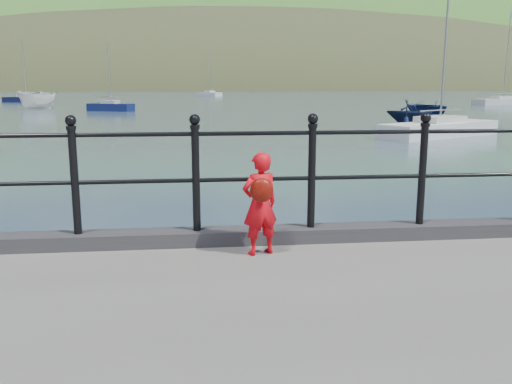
{
  "coord_description": "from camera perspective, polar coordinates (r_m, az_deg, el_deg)",
  "views": [
    {
      "loc": [
        -0.59,
        -5.61,
        2.66
      ],
      "look_at": [
        0.01,
        -0.2,
        1.55
      ],
      "focal_mm": 38.0,
      "sensor_mm": 36.0,
      "label": 1
    }
  ],
  "objects": [
    {
      "name": "ground",
      "position": [
        6.24,
        -0.3,
        -13.72
      ],
      "size": [
        600.0,
        600.0,
        0.0
      ],
      "primitive_type": "plane",
      "color": "#2D4251",
      "rests_on": "ground"
    },
    {
      "name": "kerb",
      "position": [
        5.72,
        -0.16,
        -4.57
      ],
      "size": [
        60.0,
        0.3,
        0.15
      ],
      "primitive_type": "cube",
      "color": "#28282B",
      "rests_on": "quay"
    },
    {
      "name": "railing",
      "position": [
        5.55,
        -0.16,
        2.87
      ],
      "size": [
        18.11,
        0.11,
        1.2
      ],
      "color": "black",
      "rests_on": "kerb"
    },
    {
      "name": "far_shore",
      "position": [
        249.38,
        2.72,
        5.7
      ],
      "size": [
        830.0,
        200.0,
        156.0
      ],
      "color": "#333A21",
      "rests_on": "ground"
    },
    {
      "name": "child",
      "position": [
        5.22,
        0.43,
        -1.18
      ],
      "size": [
        0.43,
        0.36,
        1.01
      ],
      "rotation": [
        0.0,
        0.0,
        3.49
      ],
      "color": "red",
      "rests_on": "quay"
    },
    {
      "name": "launch_blue",
      "position": [
        49.71,
        17.75,
        8.52
      ],
      "size": [
        4.33,
        5.56,
        1.05
      ],
      "primitive_type": "imported",
      "rotation": [
        0.0,
        0.0,
        0.15
      ],
      "color": "#12224F",
      "rests_on": "ground"
    },
    {
      "name": "launch_white",
      "position": [
        58.4,
        -22.05,
        8.97
      ],
      "size": [
        3.9,
        4.95,
        1.82
      ],
      "primitive_type": "imported",
      "rotation": [
        0.0,
        0.0,
        -0.53
      ],
      "color": "white",
      "rests_on": "ground"
    },
    {
      "name": "launch_navy",
      "position": [
        36.74,
        15.79,
        8.15
      ],
      "size": [
        3.86,
        3.78,
        1.54
      ],
      "primitive_type": "imported",
      "rotation": [
        0.0,
        0.0,
        0.93
      ],
      "color": "#0E1833",
      "rests_on": "ground"
    },
    {
      "name": "sailboat_near",
      "position": [
        28.51,
        18.76,
        6.25
      ],
      "size": [
        7.14,
        5.2,
        9.63
      ],
      "rotation": [
        0.0,
        0.0,
        0.51
      ],
      "color": "white",
      "rests_on": "ground"
    },
    {
      "name": "sailboat_port",
      "position": [
        52.27,
        -15.05,
        8.59
      ],
      "size": [
        4.52,
        3.21,
        6.57
      ],
      "rotation": [
        0.0,
        0.0,
        -0.47
      ],
      "color": "#121C4E",
      "rests_on": "ground"
    },
    {
      "name": "sailboat_left",
      "position": [
        78.9,
        -23.01,
        8.93
      ],
      "size": [
        5.94,
        2.49,
        8.24
      ],
      "rotation": [
        0.0,
        0.0,
        -0.12
      ],
      "color": "black",
      "rests_on": "ground"
    },
    {
      "name": "sailboat_deep",
      "position": [
        105.92,
        -4.92,
        10.23
      ],
      "size": [
        4.78,
        5.74,
        8.64
      ],
      "rotation": [
        0.0,
        0.0,
        -0.95
      ],
      "color": "silver",
      "rests_on": "ground"
    },
    {
      "name": "sailboat_far",
      "position": [
        71.15,
        24.55,
        8.63
      ],
      "size": [
        8.16,
        4.47,
        11.03
      ],
      "rotation": [
        0.0,
        0.0,
        0.31
      ],
      "color": "beige",
      "rests_on": "ground"
    }
  ]
}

